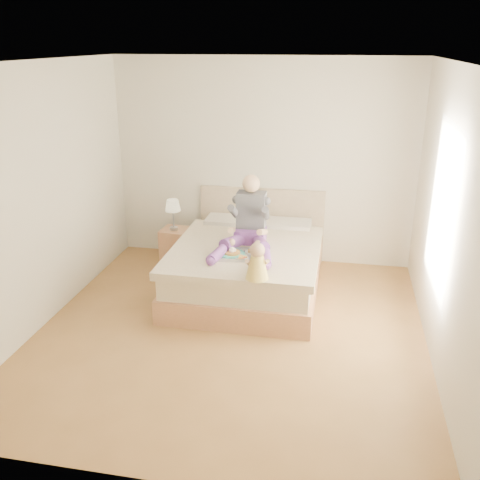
% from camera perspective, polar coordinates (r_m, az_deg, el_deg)
% --- Properties ---
extents(room, '(4.02, 4.22, 2.71)m').
position_cam_1_polar(room, '(5.11, -0.21, 5.03)').
color(room, brown).
rests_on(room, ground).
extents(bed, '(1.70, 2.18, 1.00)m').
position_cam_1_polar(bed, '(6.52, 0.95, -2.53)').
color(bed, '#A7724E').
rests_on(bed, ground).
extents(nightstand, '(0.42, 0.38, 0.48)m').
position_cam_1_polar(nightstand, '(7.33, -6.72, -0.63)').
color(nightstand, '#A7724E').
rests_on(nightstand, ground).
extents(lamp, '(0.20, 0.20, 0.41)m').
position_cam_1_polar(lamp, '(7.13, -7.18, 3.50)').
color(lamp, '#B5B7BC').
rests_on(lamp, nightstand).
extents(adult, '(0.71, 1.00, 0.84)m').
position_cam_1_polar(adult, '(6.20, 0.94, 1.54)').
color(adult, '#683687').
rests_on(adult, bed).
extents(tray, '(0.51, 0.43, 0.14)m').
position_cam_1_polar(tray, '(5.98, 0.06, -1.40)').
color(tray, '#B5B7BC').
rests_on(tray, bed).
extents(baby, '(0.25, 0.35, 0.38)m').
position_cam_1_polar(baby, '(5.38, 1.84, -2.55)').
color(baby, '#FFDB50').
rests_on(baby, bed).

